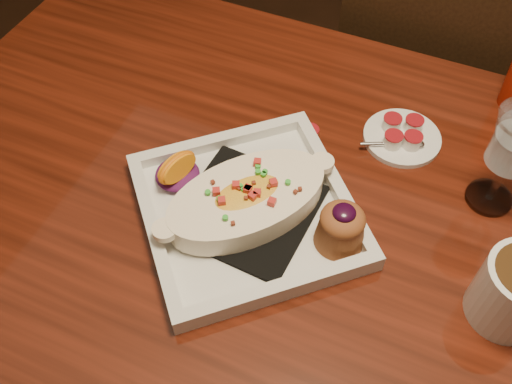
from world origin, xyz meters
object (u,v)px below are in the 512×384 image
at_px(table, 354,291).
at_px(plate, 254,206).
at_px(chair_far, 429,95).
at_px(saucer, 401,136).

xyz_separation_m(table, plate, (-0.16, 0.00, 0.13)).
bearing_deg(table, chair_far, 90.00).
distance_m(plate, saucer, 0.27).
bearing_deg(chair_far, plate, 75.69).
xyz_separation_m(plate, saucer, (0.15, 0.23, -0.02)).
bearing_deg(table, plate, 179.97).
relative_size(chair_far, saucer, 7.69).
height_order(table, plate, plate).
xyz_separation_m(chair_far, plate, (-0.16, -0.63, 0.27)).
xyz_separation_m(table, chair_far, (-0.00, 0.63, -0.15)).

